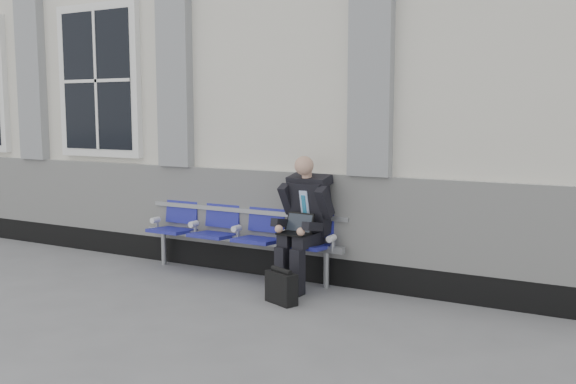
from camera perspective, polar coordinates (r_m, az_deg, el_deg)
The scene contains 4 objects.
station_building at distance 10.47m, azimuth -9.92°, elevation 9.04°, with size 14.40×4.40×4.49m.
bench at distance 7.30m, azimuth -4.29°, elevation -3.15°, with size 2.60×0.47×0.91m.
businessman at distance 6.71m, azimuth 1.44°, elevation -2.24°, with size 0.57×0.77×1.40m.
briefcase at distance 6.29m, azimuth -0.60°, elevation -8.45°, with size 0.37×0.26×0.35m.
Camera 1 is at (6.54, -4.68, 1.85)m, focal length 40.00 mm.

